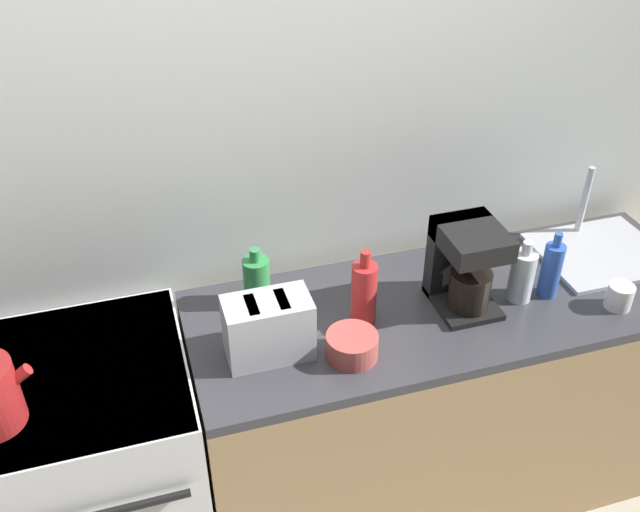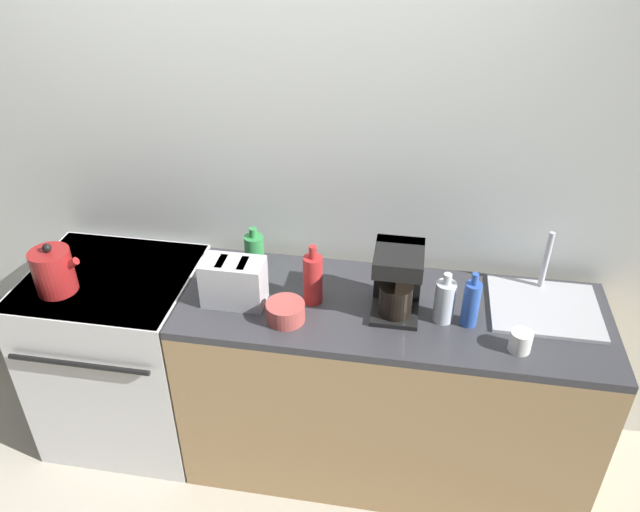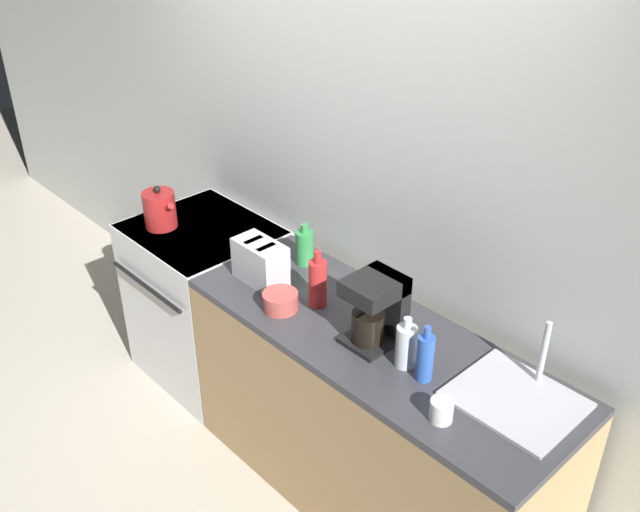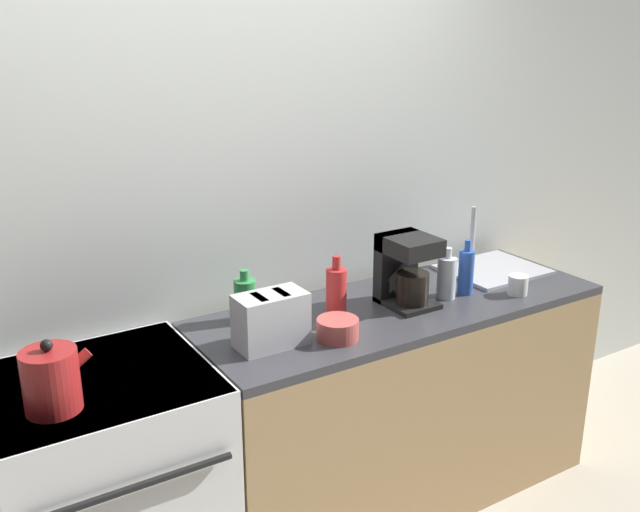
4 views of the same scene
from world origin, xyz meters
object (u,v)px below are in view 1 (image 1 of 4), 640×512
object	(u,v)px
stove	(87,476)
bottle_blue	(551,269)
bottle_clear	(522,275)
bottle_red	(364,293)
toaster	(268,328)
cup_white	(619,296)
bottle_green	(258,280)
coffee_maker	(465,262)
bowl	(352,346)

from	to	relation	value
stove	bottle_blue	size ratio (longest dim) A/B	3.84
bottle_clear	bottle_blue	distance (m)	0.10
bottle_clear	bottle_red	bearing A→B (deg)	176.16
stove	bottle_red	bearing A→B (deg)	-1.41
toaster	bottle_clear	bearing A→B (deg)	1.59
bottle_blue	bottle_red	bearing A→B (deg)	175.97
toaster	cup_white	distance (m)	1.15
bottle_blue	bottle_green	distance (m)	0.96
coffee_maker	bowl	xyz separation A→B (m)	(-0.43, -0.15, -0.12)
bottle_green	bowl	bearing A→B (deg)	-58.22
coffee_maker	bottle_green	distance (m)	0.67
coffee_maker	stove	bearing A→B (deg)	179.25
coffee_maker	bottle_red	distance (m)	0.35
toaster	coffee_maker	bearing A→B (deg)	5.68
toaster	bottle_blue	distance (m)	0.96
coffee_maker	bottle_green	bearing A→B (deg)	163.69
coffee_maker	cup_white	bearing A→B (deg)	-20.50
bottle_red	bottle_blue	bearing A→B (deg)	-4.03
bottle_red	coffee_maker	bearing A→B (deg)	1.06
bottle_blue	bottle_red	size ratio (longest dim) A/B	0.89
stove	bottle_clear	world-z (taller)	bottle_clear
bottle_blue	bottle_green	world-z (taller)	bottle_blue
toaster	bottle_clear	world-z (taller)	bottle_clear
bottle_green	cup_white	distance (m)	1.18
stove	cup_white	distance (m)	1.84
toaster	bottle_red	world-z (taller)	bottle_red
bottle_red	bottle_clear	bearing A→B (deg)	-3.84
cup_white	toaster	bearing A→B (deg)	174.34
toaster	coffee_maker	distance (m)	0.67
bottle_clear	bowl	distance (m)	0.63
toaster	bottle_blue	bearing A→B (deg)	0.88
stove	coffee_maker	world-z (taller)	coffee_maker
bottle_green	bottle_clear	bearing A→B (deg)	-15.41
stove	bowl	distance (m)	0.99
stove	toaster	size ratio (longest dim) A/B	3.61
toaster	coffee_maker	world-z (taller)	coffee_maker
coffee_maker	bottle_blue	size ratio (longest dim) A/B	1.22
bottle_green	bowl	xyz separation A→B (m)	(0.21, -0.34, -0.05)
bottle_red	bottle_green	distance (m)	0.35
bottle_green	cup_white	size ratio (longest dim) A/B	2.49
stove	cup_white	xyz separation A→B (m)	(1.76, -0.20, 0.49)
cup_white	stove	bearing A→B (deg)	173.63
bottle_blue	toaster	bearing A→B (deg)	-179.12
stove	bottle_blue	bearing A→B (deg)	-2.48
bottle_clear	cup_white	xyz separation A→B (m)	(0.29, -0.14, -0.05)
stove	coffee_maker	bearing A→B (deg)	-0.75
bottle_blue	bottle_red	distance (m)	0.64
bottle_red	bowl	xyz separation A→B (m)	(-0.09, -0.14, -0.07)
bottle_red	bowl	world-z (taller)	bottle_red
coffee_maker	bottle_blue	world-z (taller)	coffee_maker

